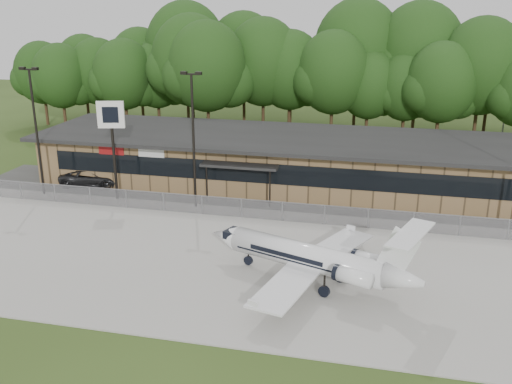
% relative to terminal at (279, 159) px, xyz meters
% --- Properties ---
extents(ground, '(160.00, 160.00, 0.00)m').
position_rel_terminal_xyz_m(ground, '(0.00, -23.94, -2.18)').
color(ground, '#2C4016').
rests_on(ground, ground).
extents(apron, '(64.00, 18.00, 0.08)m').
position_rel_terminal_xyz_m(apron, '(0.00, -15.94, -2.14)').
color(apron, '#9E9B93').
rests_on(apron, ground).
extents(parking_lot, '(50.00, 9.00, 0.06)m').
position_rel_terminal_xyz_m(parking_lot, '(0.00, -4.44, -2.15)').
color(parking_lot, '#383835').
rests_on(parking_lot, ground).
extents(terminal, '(41.00, 11.65, 4.30)m').
position_rel_terminal_xyz_m(terminal, '(0.00, 0.00, 0.00)').
color(terminal, olive).
rests_on(terminal, ground).
extents(fence, '(46.00, 0.04, 1.52)m').
position_rel_terminal_xyz_m(fence, '(0.00, -8.94, -1.40)').
color(fence, gray).
rests_on(fence, ground).
extents(treeline, '(72.00, 12.00, 15.00)m').
position_rel_terminal_xyz_m(treeline, '(0.00, 18.06, 5.32)').
color(treeline, '#153611').
rests_on(treeline, ground).
extents(light_pole_left, '(1.55, 0.30, 10.23)m').
position_rel_terminal_xyz_m(light_pole_left, '(-18.00, -7.44, 3.80)').
color(light_pole_left, black).
rests_on(light_pole_left, ground).
extents(light_pole_mid, '(1.55, 0.30, 10.23)m').
position_rel_terminal_xyz_m(light_pole_mid, '(-5.00, -7.44, 3.80)').
color(light_pole_mid, black).
rests_on(light_pole_mid, ground).
extents(business_jet, '(12.82, 11.48, 4.37)m').
position_rel_terminal_xyz_m(business_jet, '(5.44, -17.97, -0.61)').
color(business_jet, white).
rests_on(business_jet, ground).
extents(suv, '(5.73, 3.39, 1.49)m').
position_rel_terminal_xyz_m(suv, '(-15.36, -4.25, -1.43)').
color(suv, '#2B2C2E').
rests_on(suv, ground).
extents(pole_sign, '(2.05, 0.74, 7.83)m').
position_rel_terminal_xyz_m(pole_sign, '(-11.66, -7.14, 3.82)').
color(pole_sign, black).
rests_on(pole_sign, ground).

